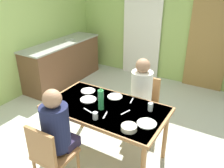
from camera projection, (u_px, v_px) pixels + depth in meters
name	position (u px, v px, depth m)	size (l,w,h in m)	color
ground_plane	(88.00, 139.00, 3.57)	(7.17, 7.17, 0.00)	beige
wall_back	(161.00, 14.00, 5.08)	(4.24, 0.10, 2.88)	#9DBD63
wall_left	(18.00, 20.00, 4.41)	(0.10, 4.14, 2.88)	#9DBC63
door_wooden	(209.00, 42.00, 4.72)	(0.80, 0.05, 2.00)	olive
curtain_panel	(142.00, 24.00, 5.28)	(0.90, 0.03, 2.42)	white
kitchen_counter	(63.00, 62.00, 5.24)	(0.61, 1.94, 0.91)	brown
dining_table	(106.00, 112.00, 2.97)	(1.50, 0.84, 0.76)	#A26D3F
chair_near_diner	(50.00, 154.00, 2.55)	(0.40, 0.40, 0.87)	#A26D3F
chair_far_diner	(144.00, 102.00, 3.56)	(0.40, 0.40, 0.87)	#A26D3F
person_near_diner	(56.00, 126.00, 2.53)	(0.30, 0.37, 0.77)	#28213E
person_far_diner	(141.00, 89.00, 3.34)	(0.30, 0.37, 0.77)	silver
water_bottle_green_near	(101.00, 99.00, 2.83)	(0.07, 0.07, 0.29)	green
serving_bowl_center	(129.00, 128.00, 2.50)	(0.17, 0.17, 0.06)	beige
dinner_plate_near_left	(88.00, 91.00, 3.31)	(0.20, 0.20, 0.01)	white
dinner_plate_near_right	(147.00, 123.00, 2.61)	(0.22, 0.22, 0.01)	white
dinner_plate_far_center	(88.00, 99.00, 3.09)	(0.21, 0.21, 0.01)	white
dinner_plate_far_side	(115.00, 97.00, 3.16)	(0.20, 0.20, 0.01)	white
drinking_glass_by_near_diner	(150.00, 107.00, 2.83)	(0.06, 0.06, 0.10)	silver
drinking_glass_by_far_diner	(95.00, 116.00, 2.68)	(0.06, 0.06, 0.09)	silver
drinking_glass_spare_center	(64.00, 107.00, 2.85)	(0.06, 0.06, 0.10)	silver
bread_plate_sliced	(57.00, 104.00, 2.97)	(0.19, 0.19, 0.02)	#DBB77A
cutlery_knife_near	(88.00, 110.00, 2.86)	(0.15, 0.02, 0.00)	silver
cutlery_fork_near	(126.00, 112.00, 2.82)	(0.15, 0.02, 0.00)	silver
cutlery_knife_far	(132.00, 100.00, 3.08)	(0.15, 0.02, 0.00)	silver
cutlery_fork_far	(105.00, 115.00, 2.77)	(0.15, 0.02, 0.00)	silver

